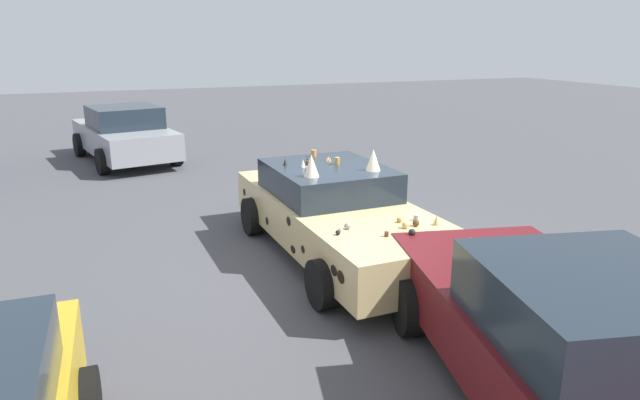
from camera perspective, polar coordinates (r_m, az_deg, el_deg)
ground_plane at (r=8.50m, az=1.88°, el=-5.63°), size 60.00×60.00×0.00m
art_car_decorated at (r=8.35m, az=1.69°, el=-1.26°), size 4.72×2.09×1.60m
parked_sedan_row_back_center at (r=15.69m, az=-19.11°, el=6.28°), size 4.47×2.60×1.45m
parked_sedan_row_back_far at (r=5.37m, az=23.59°, el=-12.52°), size 4.70×2.79×1.42m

